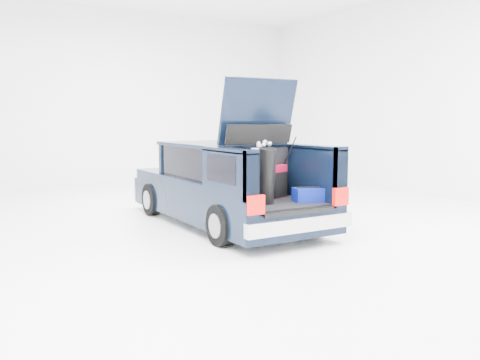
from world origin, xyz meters
TOP-DOWN VIEW (x-y plane):
  - ground at (0.00, 0.00)m, footprint 14.00×14.00m
  - car at (-0.00, 0.11)m, footprint 1.87×4.65m
  - red_suitcase at (0.32, -1.09)m, footprint 0.39×0.33m
  - black_golf_bag at (-0.18, -1.57)m, footprint 0.36×0.44m
  - blue_golf_bag at (-0.07, -1.22)m, footprint 0.33×0.33m
  - blue_duffel at (0.50, -1.70)m, footprint 0.50×0.39m

SIDE VIEW (x-z plane):
  - ground at x=0.00m, z-range 0.00..0.00m
  - car at x=0.00m, z-range -0.56..1.91m
  - blue_duffel at x=0.50m, z-range 0.59..0.82m
  - red_suitcase at x=0.32m, z-range 0.58..1.14m
  - blue_golf_bag at x=-0.07m, z-range 0.56..1.47m
  - black_golf_bag at x=-0.18m, z-range 0.55..1.49m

